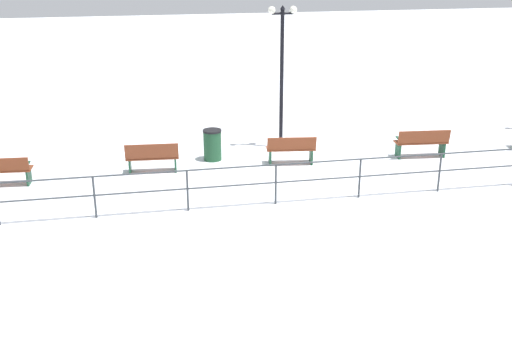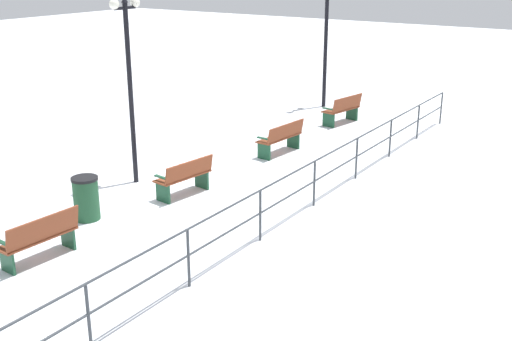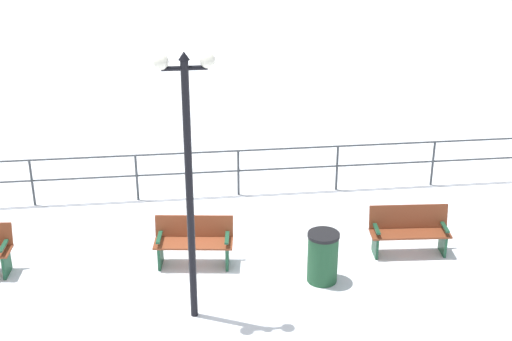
{
  "view_description": "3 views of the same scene",
  "coord_description": "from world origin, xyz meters",
  "px_view_note": "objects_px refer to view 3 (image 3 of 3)",
  "views": [
    {
      "loc": [
        -16.5,
        4.23,
        6.11
      ],
      "look_at": [
        -2.16,
        1.46,
        0.69
      ],
      "focal_mm": 43.46,
      "sensor_mm": 36.0,
      "label": 1
    },
    {
      "loc": [
        -8.87,
        10.46,
        5.23
      ],
      "look_at": [
        -1.14,
        -1.21,
        0.48
      ],
      "focal_mm": 44.5,
      "sensor_mm": 36.0,
      "label": 2
    },
    {
      "loc": [
        11.55,
        -0.24,
        6.97
      ],
      "look_at": [
        -2.48,
        1.43,
        0.68
      ],
      "focal_mm": 51.5,
      "sensor_mm": 36.0,
      "label": 3
    }
  ],
  "objects_px": {
    "trash_bin": "(323,257)",
    "lamppost_middle": "(188,154)",
    "bench_third": "(194,241)",
    "bench_fourth": "(409,230)"
  },
  "relations": [
    {
      "from": "trash_bin",
      "to": "lamppost_middle",
      "type": "bearing_deg",
      "value": -71.03
    },
    {
      "from": "bench_third",
      "to": "lamppost_middle",
      "type": "bearing_deg",
      "value": 4.91
    },
    {
      "from": "trash_bin",
      "to": "bench_fourth",
      "type": "bearing_deg",
      "value": 113.55
    },
    {
      "from": "bench_fourth",
      "to": "trash_bin",
      "type": "height_order",
      "value": "trash_bin"
    },
    {
      "from": "bench_fourth",
      "to": "trash_bin",
      "type": "xyz_separation_m",
      "value": [
        0.78,
        -1.78,
        0.0
      ]
    },
    {
      "from": "lamppost_middle",
      "to": "bench_third",
      "type": "bearing_deg",
      "value": 177.53
    },
    {
      "from": "bench_third",
      "to": "bench_fourth",
      "type": "relative_size",
      "value": 0.98
    },
    {
      "from": "bench_third",
      "to": "bench_fourth",
      "type": "height_order",
      "value": "bench_fourth"
    },
    {
      "from": "bench_third",
      "to": "trash_bin",
      "type": "relative_size",
      "value": 1.58
    },
    {
      "from": "bench_third",
      "to": "lamppost_middle",
      "type": "relative_size",
      "value": 0.34
    }
  ]
}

